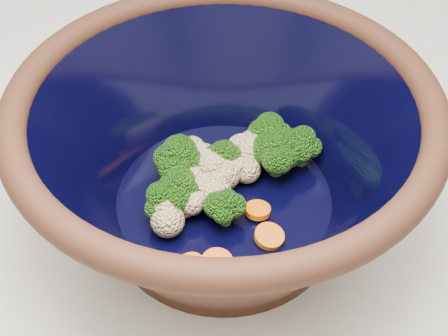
% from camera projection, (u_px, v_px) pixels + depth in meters
% --- Properties ---
extents(mixing_bowl, '(0.44, 0.44, 0.17)m').
position_uv_depth(mixing_bowl, '(224.00, 156.00, 0.58)').
color(mixing_bowl, black).
rests_on(mixing_bowl, counter).
extents(vegetable_pile, '(0.16, 0.20, 0.06)m').
position_uv_depth(vegetable_pile, '(225.00, 167.00, 0.62)').
color(vegetable_pile, '#608442').
rests_on(vegetable_pile, mixing_bowl).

